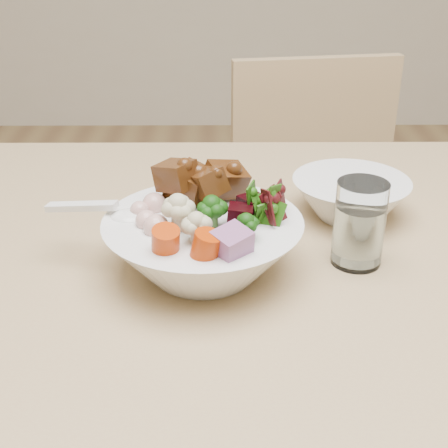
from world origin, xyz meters
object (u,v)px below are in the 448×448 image
Objects in this scene: chair_far at (321,228)px; food_bowl at (205,242)px; water_glass at (359,227)px; side_bowl at (350,198)px.

food_bowl is at bearing -119.53° from chair_far.
chair_far is 0.73m from water_glass.
side_bowl is (-0.06, -0.51, 0.32)m from chair_far.
food_bowl is at bearing -143.43° from side_bowl.
food_bowl reaches higher than chair_far.
chair_far is 0.61m from side_bowl.
chair_far is 3.69× the size of food_bowl.
chair_far is 5.28× the size of side_bowl.
water_glass reaches higher than side_bowl.
side_bowl is (0.20, 0.15, -0.01)m from food_bowl.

